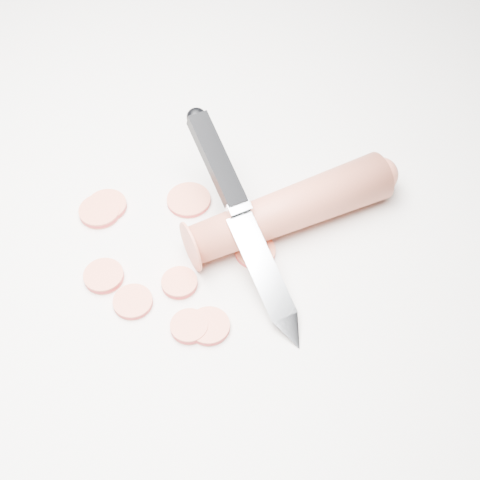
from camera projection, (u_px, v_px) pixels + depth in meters
The scene contains 12 objects.
ground at pixel (180, 225), 0.62m from camera, with size 2.40×2.40×0.00m, color silver.
carrot at pixel (289, 209), 0.60m from camera, with size 0.04×0.04×0.19m, color #B85239.
carrot_slice_0 at pixel (107, 206), 0.63m from camera, with size 0.04×0.04×0.01m, color #D46142.
carrot_slice_1 at pixel (104, 276), 0.58m from camera, with size 0.03×0.03×0.01m, color #D46142.
carrot_slice_2 at pixel (179, 283), 0.57m from camera, with size 0.03×0.03×0.01m, color #D46142.
carrot_slice_3 at pixel (189, 326), 0.55m from camera, with size 0.03×0.03×0.01m, color #D46142.
carrot_slice_4 at pixel (209, 326), 0.55m from camera, with size 0.03×0.03×0.01m, color #D46142.
carrot_slice_5 at pixel (189, 200), 0.63m from camera, with size 0.04×0.04×0.01m, color #D46142.
carrot_slice_6 at pixel (133, 302), 0.56m from camera, with size 0.03×0.03×0.01m, color #D46142.
carrot_slice_7 at pixel (255, 251), 0.59m from camera, with size 0.04×0.04×0.01m, color #D46142.
carrot_slice_8 at pixel (100, 211), 0.62m from camera, with size 0.04×0.04×0.01m, color #D46142.
kitchen_knife at pixel (245, 220), 0.56m from camera, with size 0.20×0.13×0.09m, color silver, non-canonical shape.
Camera 1 is at (0.26, -0.29, 0.48)m, focal length 50.00 mm.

